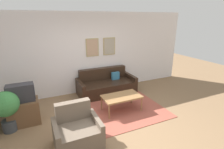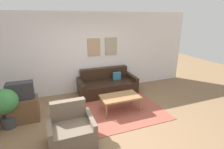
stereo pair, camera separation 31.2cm
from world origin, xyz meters
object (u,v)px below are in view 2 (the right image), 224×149
Objects in this scene: couch at (107,85)px; armchair at (71,131)px; potted_plant_tall at (6,104)px; coffee_table at (120,97)px; tv at (20,91)px.

couch is 2.68m from armchair.
armchair is 0.92× the size of potted_plant_tall.
coffee_table is 1.18× the size of armchair.
tv reaches higher than potted_plant_tall.
tv reaches higher than coffee_table.
coffee_table is at bearing 52.08° from armchair.
tv is at bearing 29.98° from potted_plant_tall.
couch is 1.82× the size of coffee_table.
couch is 2.74m from tv.
potted_plant_tall is (-1.31, 1.13, 0.33)m from armchair.
armchair is (0.99, -1.31, -0.52)m from tv.
potted_plant_tall is at bearing -150.02° from tv.
armchair is at bearing -53.04° from tv.
couch is 3.22× the size of tv.
couch is at bearing 18.81° from tv.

